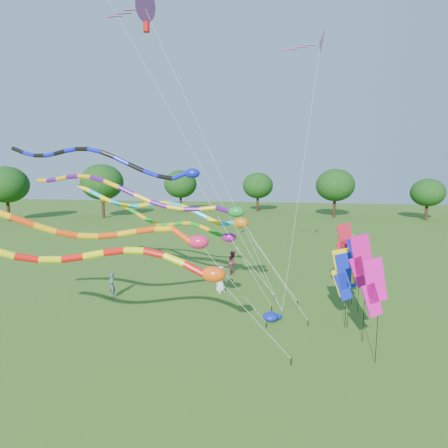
% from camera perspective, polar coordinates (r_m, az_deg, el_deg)
% --- Properties ---
extents(ground, '(160.00, 160.00, 0.00)m').
position_cam_1_polar(ground, '(17.67, 0.09, -18.22)').
color(ground, '#2C5717').
rests_on(ground, ground).
extents(tree_ring, '(116.43, 118.67, 9.62)m').
position_cam_1_polar(tree_ring, '(12.51, -6.27, -3.23)').
color(tree_ring, '#382314').
rests_on(tree_ring, ground).
extents(tube_kite_red, '(14.09, 3.41, 6.67)m').
position_cam_1_polar(tube_kite_red, '(15.20, -17.82, -4.89)').
color(tube_kite_red, black).
rests_on(tube_kite_red, ground).
extents(tube_kite_orange, '(14.80, 4.78, 7.25)m').
position_cam_1_polar(tube_kite_orange, '(18.01, -18.40, -0.71)').
color(tube_kite_orange, black).
rests_on(tube_kite_orange, ground).
extents(tube_kite_purple, '(16.17, 2.58, 8.29)m').
position_cam_1_polar(tube_kite_purple, '(21.05, -11.18, 4.16)').
color(tube_kite_purple, black).
rests_on(tube_kite_purple, ground).
extents(tube_kite_blue, '(15.65, 1.29, 9.84)m').
position_cam_1_polar(tube_kite_blue, '(22.32, -15.71, 8.94)').
color(tube_kite_blue, black).
rests_on(tube_kite_blue, ground).
extents(tube_kite_cyan, '(14.58, 2.36, 7.41)m').
position_cam_1_polar(tube_kite_cyan, '(23.54, -7.43, 2.08)').
color(tube_kite_cyan, black).
rests_on(tube_kite_cyan, ground).
extents(tube_kite_green, '(12.91, 3.99, 6.31)m').
position_cam_1_polar(tube_kite_green, '(25.62, -6.93, 0.02)').
color(tube_kite_green, black).
rests_on(tube_kite_green, ground).
extents(delta_kite_high_a, '(10.09, 2.27, 18.30)m').
position_cam_1_polar(delta_kite_high_a, '(24.01, -12.08, 29.67)').
color(delta_kite_high_a, black).
rests_on(delta_kite_high_a, ground).
extents(delta_kite_high_c, '(2.88, 4.80, 16.11)m').
position_cam_1_polar(delta_kite_high_c, '(24.96, 14.53, 25.32)').
color(delta_kite_high_c, black).
rests_on(delta_kite_high_c, ground).
extents(banner_pole_blue_a, '(1.16, 0.27, 3.91)m').
position_cam_1_polar(banner_pole_blue_a, '(19.60, 17.93, -7.64)').
color(banner_pole_blue_a, black).
rests_on(banner_pole_blue_a, ground).
extents(banner_pole_magenta_a, '(1.13, 0.45, 4.47)m').
position_cam_1_polar(banner_pole_magenta_a, '(16.25, 21.88, -9.03)').
color(banner_pole_magenta_a, black).
rests_on(banner_pole_magenta_a, ground).
extents(banner_pole_violet, '(1.16, 0.23, 3.93)m').
position_cam_1_polar(banner_pole_violet, '(25.32, 18.20, -4.09)').
color(banner_pole_violet, black).
rests_on(banner_pole_violet, ground).
extents(banner_pole_magenta_b, '(1.16, 0.19, 5.07)m').
position_cam_1_polar(banner_pole_magenta_b, '(18.01, 20.17, -5.35)').
color(banner_pole_magenta_b, black).
rests_on(banner_pole_magenta_b, ground).
extents(banner_pole_green, '(1.16, 0.27, 4.23)m').
position_cam_1_polar(banner_pole_green, '(23.12, 18.56, -4.49)').
color(banner_pole_green, black).
rests_on(banner_pole_green, ground).
extents(banner_pole_red, '(1.13, 0.43, 4.91)m').
position_cam_1_polar(banner_pole_red, '(22.68, 17.96, -2.97)').
color(banner_pole_red, black).
rests_on(banner_pole_red, ground).
extents(banner_pole_orange, '(1.16, 0.10, 4.10)m').
position_cam_1_polar(banner_pole_orange, '(19.57, 17.59, -7.07)').
color(banner_pole_orange, black).
rests_on(banner_pole_orange, ground).
extents(banner_pole_blue_b, '(1.13, 0.43, 4.21)m').
position_cam_1_polar(banner_pole_blue_b, '(22.05, 19.40, -5.18)').
color(banner_pole_blue_b, black).
rests_on(banner_pole_blue_b, ground).
extents(blue_nylon_heap, '(1.19, 0.85, 0.43)m').
position_cam_1_polar(blue_nylon_heap, '(20.75, 7.65, -13.59)').
color(blue_nylon_heap, '#0D1EAF').
rests_on(blue_nylon_heap, ground).
extents(person_a, '(0.99, 0.99, 1.74)m').
position_cam_1_polar(person_a, '(24.56, -0.49, -8.40)').
color(person_a, beige).
rests_on(person_a, ground).
extents(person_b, '(0.67, 0.70, 1.62)m').
position_cam_1_polar(person_b, '(24.53, -16.73, -8.92)').
color(person_b, '#44525F').
rests_on(person_b, ground).
extents(person_c, '(0.70, 0.90, 1.83)m').
position_cam_1_polar(person_c, '(28.84, 1.39, -5.82)').
color(person_c, maroon).
rests_on(person_c, ground).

